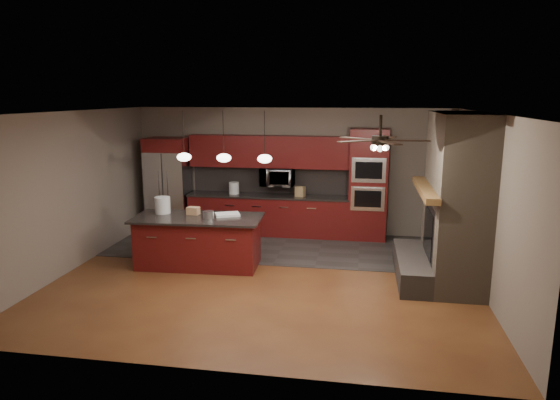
% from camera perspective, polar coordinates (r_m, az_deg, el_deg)
% --- Properties ---
extents(ground, '(7.00, 7.00, 0.00)m').
position_cam_1_polar(ground, '(8.66, -1.60, -8.85)').
color(ground, brown).
rests_on(ground, ground).
extents(ceiling, '(7.00, 6.00, 0.02)m').
position_cam_1_polar(ceiling, '(8.11, -1.72, 10.00)').
color(ceiling, white).
rests_on(ceiling, back_wall).
extents(back_wall, '(7.00, 0.02, 2.80)m').
position_cam_1_polar(back_wall, '(11.18, 1.30, 3.32)').
color(back_wall, '#70645A').
rests_on(back_wall, ground).
extents(right_wall, '(0.02, 6.00, 2.80)m').
position_cam_1_polar(right_wall, '(8.35, 22.64, -0.56)').
color(right_wall, '#70645A').
rests_on(right_wall, ground).
extents(left_wall, '(0.02, 6.00, 2.80)m').
position_cam_1_polar(left_wall, '(9.57, -22.69, 0.93)').
color(left_wall, '#70645A').
rests_on(left_wall, ground).
extents(slate_tile_patch, '(7.00, 2.40, 0.01)m').
position_cam_1_polar(slate_tile_patch, '(10.34, 0.32, -5.33)').
color(slate_tile_patch, '#322E2D').
rests_on(slate_tile_patch, ground).
extents(fireplace_column, '(1.30, 2.10, 2.80)m').
position_cam_1_polar(fireplace_column, '(8.66, 19.03, -0.56)').
color(fireplace_column, '#706150').
rests_on(fireplace_column, ground).
extents(back_cabinetry, '(3.59, 0.64, 2.20)m').
position_cam_1_polar(back_cabinetry, '(11.10, -1.33, 0.61)').
color(back_cabinetry, '#571012').
rests_on(back_cabinetry, ground).
extents(oven_tower, '(0.80, 0.63, 2.38)m').
position_cam_1_polar(oven_tower, '(10.81, 10.02, 1.72)').
color(oven_tower, '#571012').
rests_on(oven_tower, ground).
extents(microwave, '(0.73, 0.41, 0.50)m').
position_cam_1_polar(microwave, '(11.00, -0.31, 2.65)').
color(microwave, silver).
rests_on(microwave, back_cabinetry).
extents(refrigerator, '(0.92, 0.75, 2.14)m').
position_cam_1_polar(refrigerator, '(11.59, -12.57, 1.68)').
color(refrigerator, silver).
rests_on(refrigerator, ground).
extents(kitchen_island, '(2.35, 1.16, 0.92)m').
position_cam_1_polar(kitchen_island, '(9.22, -9.30, -4.67)').
color(kitchen_island, '#571012').
rests_on(kitchen_island, ground).
extents(white_bucket, '(0.35, 0.35, 0.30)m').
position_cam_1_polar(white_bucket, '(9.48, -13.28, -0.57)').
color(white_bucket, silver).
rests_on(white_bucket, kitchen_island).
extents(paint_can, '(0.20, 0.20, 0.13)m').
position_cam_1_polar(paint_can, '(8.96, -8.17, -1.68)').
color(paint_can, '#B1B1B6').
rests_on(paint_can, kitchen_island).
extents(paint_tray, '(0.51, 0.45, 0.04)m').
position_cam_1_polar(paint_tray, '(9.12, -6.04, -1.65)').
color(paint_tray, white).
rests_on(paint_tray, kitchen_island).
extents(cardboard_box, '(0.23, 0.18, 0.14)m').
position_cam_1_polar(cardboard_box, '(9.29, -9.89, -1.22)').
color(cardboard_box, '#A87D56').
rests_on(cardboard_box, kitchen_island).
extents(counter_bucket, '(0.29, 0.29, 0.26)m').
position_cam_1_polar(counter_bucket, '(11.20, -5.28, 1.37)').
color(counter_bucket, silver).
rests_on(counter_bucket, back_cabinetry).
extents(counter_box, '(0.23, 0.20, 0.22)m').
position_cam_1_polar(counter_box, '(10.88, 2.32, 0.98)').
color(counter_box, '#A08152').
rests_on(counter_box, back_cabinetry).
extents(pendant_left, '(0.26, 0.26, 0.92)m').
position_cam_1_polar(pendant_left, '(9.29, -10.90, 4.87)').
color(pendant_left, black).
rests_on(pendant_left, ceiling).
extents(pendant_center, '(0.26, 0.26, 0.92)m').
position_cam_1_polar(pendant_center, '(9.06, -6.43, 4.83)').
color(pendant_center, black).
rests_on(pendant_center, ceiling).
extents(pendant_right, '(0.26, 0.26, 0.92)m').
position_cam_1_polar(pendant_right, '(8.89, -1.76, 4.76)').
color(pendant_right, black).
rests_on(pendant_right, ceiling).
extents(ceiling_fan, '(1.27, 1.33, 0.41)m').
position_cam_1_polar(ceiling_fan, '(7.18, 11.37, 6.79)').
color(ceiling_fan, black).
rests_on(ceiling_fan, ceiling).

